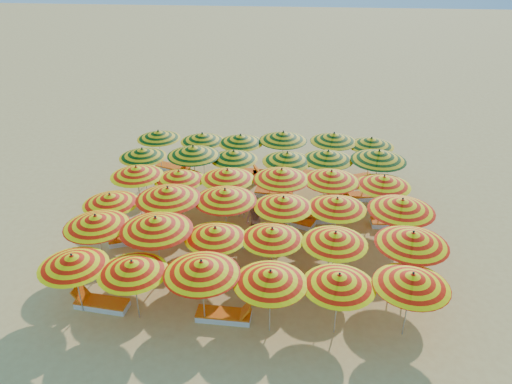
# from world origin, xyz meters

# --- Properties ---
(ground) EXTENTS (120.00, 120.00, 0.00)m
(ground) POSITION_xyz_m (0.00, 0.00, 0.00)
(ground) COLOR #DAB361
(ground) RESTS_ON ground
(umbrella_0) EXTENTS (2.77, 2.77, 2.23)m
(umbrella_0) POSITION_xyz_m (-5.05, -4.96, 1.97)
(umbrella_0) COLOR silver
(umbrella_0) RESTS_ON ground
(umbrella_1) EXTENTS (2.42, 2.42, 2.23)m
(umbrella_1) POSITION_xyz_m (-3.17, -5.09, 1.96)
(umbrella_1) COLOR silver
(umbrella_1) RESTS_ON ground
(umbrella_2) EXTENTS (2.87, 2.87, 2.40)m
(umbrella_2) POSITION_xyz_m (-1.09, -5.13, 2.11)
(umbrella_2) COLOR silver
(umbrella_2) RESTS_ON ground
(umbrella_3) EXTENTS (2.41, 2.41, 2.30)m
(umbrella_3) POSITION_xyz_m (0.92, -5.29, 2.03)
(umbrella_3) COLOR silver
(umbrella_3) RESTS_ON ground
(umbrella_4) EXTENTS (2.65, 2.65, 2.25)m
(umbrella_4) POSITION_xyz_m (2.86, -5.20, 1.98)
(umbrella_4) COLOR silver
(umbrella_4) RESTS_ON ground
(umbrella_5) EXTENTS (2.41, 2.41, 2.33)m
(umbrella_5) POSITION_xyz_m (4.90, -5.10, 2.05)
(umbrella_5) COLOR silver
(umbrella_5) RESTS_ON ground
(umbrella_6) EXTENTS (2.97, 2.97, 2.37)m
(umbrella_6) POSITION_xyz_m (-5.09, -2.87, 2.08)
(umbrella_6) COLOR silver
(umbrella_6) RESTS_ON ground
(umbrella_7) EXTENTS (3.12, 3.12, 2.55)m
(umbrella_7) POSITION_xyz_m (-2.96, -3.13, 2.25)
(umbrella_7) COLOR silver
(umbrella_7) RESTS_ON ground
(umbrella_8) EXTENTS (2.52, 2.52, 2.19)m
(umbrella_8) POSITION_xyz_m (-1.03, -3.01, 1.93)
(umbrella_8) COLOR silver
(umbrella_8) RESTS_ON ground
(umbrella_9) EXTENTS (2.66, 2.66, 2.20)m
(umbrella_9) POSITION_xyz_m (0.83, -2.91, 1.93)
(umbrella_9) COLOR silver
(umbrella_9) RESTS_ON ground
(umbrella_10) EXTENTS (2.72, 2.72, 2.26)m
(umbrella_10) POSITION_xyz_m (2.86, -3.07, 1.99)
(umbrella_10) COLOR silver
(umbrella_10) RESTS_ON ground
(umbrella_11) EXTENTS (2.45, 2.45, 2.47)m
(umbrella_11) POSITION_xyz_m (5.25, -3.15, 2.17)
(umbrella_11) COLOR silver
(umbrella_11) RESTS_ON ground
(umbrella_12) EXTENTS (2.65, 2.65, 2.19)m
(umbrella_12) POSITION_xyz_m (-5.26, -1.09, 1.92)
(umbrella_12) COLOR silver
(umbrella_12) RESTS_ON ground
(umbrella_13) EXTENTS (2.53, 2.53, 2.54)m
(umbrella_13) POSITION_xyz_m (-3.07, -1.04, 2.24)
(umbrella_13) COLOR silver
(umbrella_13) RESTS_ON ground
(umbrella_14) EXTENTS (2.54, 2.54, 2.45)m
(umbrella_14) POSITION_xyz_m (-1.01, -0.84, 2.16)
(umbrella_14) COLOR silver
(umbrella_14) RESTS_ON ground
(umbrella_15) EXTENTS (2.82, 2.82, 2.30)m
(umbrella_15) POSITION_xyz_m (1.12, -0.95, 2.02)
(umbrella_15) COLOR silver
(umbrella_15) RESTS_ON ground
(umbrella_16) EXTENTS (2.25, 2.25, 2.28)m
(umbrella_16) POSITION_xyz_m (3.04, -0.83, 2.00)
(umbrella_16) COLOR silver
(umbrella_16) RESTS_ON ground
(umbrella_17) EXTENTS (2.79, 2.79, 2.50)m
(umbrella_17) POSITION_xyz_m (5.26, -1.10, 2.20)
(umbrella_17) COLOR silver
(umbrella_17) RESTS_ON ground
(umbrella_18) EXTENTS (2.45, 2.45, 2.29)m
(umbrella_18) POSITION_xyz_m (-4.92, 1.08, 2.01)
(umbrella_18) COLOR silver
(umbrella_18) RESTS_ON ground
(umbrella_19) EXTENTS (2.53, 2.53, 2.19)m
(umbrella_19) POSITION_xyz_m (-3.16, 1.04, 1.92)
(umbrella_19) COLOR silver
(umbrella_19) RESTS_ON ground
(umbrella_20) EXTENTS (2.55, 2.55, 2.29)m
(umbrella_20) POSITION_xyz_m (-1.20, 1.11, 2.02)
(umbrella_20) COLOR silver
(umbrella_20) RESTS_ON ground
(umbrella_21) EXTENTS (2.86, 2.86, 2.41)m
(umbrella_21) POSITION_xyz_m (0.97, 1.10, 2.12)
(umbrella_21) COLOR silver
(umbrella_21) RESTS_ON ground
(umbrella_22) EXTENTS (2.56, 2.56, 2.38)m
(umbrella_22) POSITION_xyz_m (2.92, 1.17, 2.10)
(umbrella_22) COLOR silver
(umbrella_22) RESTS_ON ground
(umbrella_23) EXTENTS (2.67, 2.67, 2.27)m
(umbrella_23) POSITION_xyz_m (4.96, 1.10, 2.00)
(umbrella_23) COLOR silver
(umbrella_23) RESTS_ON ground
(umbrella_24) EXTENTS (2.49, 2.49, 2.20)m
(umbrella_24) POSITION_xyz_m (-5.25, 3.05, 1.94)
(umbrella_24) COLOR silver
(umbrella_24) RESTS_ON ground
(umbrella_25) EXTENTS (2.95, 2.95, 2.44)m
(umbrella_25) POSITION_xyz_m (-2.95, 2.98, 2.14)
(umbrella_25) COLOR silver
(umbrella_25) RESTS_ON ground
(umbrella_26) EXTENTS (2.67, 2.67, 2.21)m
(umbrella_26) POSITION_xyz_m (-1.20, 3.15, 1.95)
(umbrella_26) COLOR silver
(umbrella_26) RESTS_ON ground
(umbrella_27) EXTENTS (2.84, 2.84, 2.30)m
(umbrella_27) POSITION_xyz_m (1.13, 2.99, 2.02)
(umbrella_27) COLOR silver
(umbrella_27) RESTS_ON ground
(umbrella_28) EXTENTS (2.66, 2.66, 2.34)m
(umbrella_28) POSITION_xyz_m (2.88, 3.22, 2.06)
(umbrella_28) COLOR silver
(umbrella_28) RESTS_ON ground
(umbrella_29) EXTENTS (2.80, 2.80, 2.50)m
(umbrella_29) POSITION_xyz_m (5.00, 3.08, 2.20)
(umbrella_29) COLOR silver
(umbrella_29) RESTS_ON ground
(umbrella_30) EXTENTS (2.41, 2.41, 2.19)m
(umbrella_30) POSITION_xyz_m (-5.10, 5.21, 1.93)
(umbrella_30) COLOR silver
(umbrella_30) RESTS_ON ground
(umbrella_31) EXTENTS (2.20, 2.20, 2.21)m
(umbrella_31) POSITION_xyz_m (-2.93, 5.02, 1.95)
(umbrella_31) COLOR silver
(umbrella_31) RESTS_ON ground
(umbrella_32) EXTENTS (2.53, 2.53, 2.25)m
(umbrella_32) POSITION_xyz_m (-1.11, 4.92, 1.98)
(umbrella_32) COLOR silver
(umbrella_32) RESTS_ON ground
(umbrella_33) EXTENTS (2.48, 2.48, 2.39)m
(umbrella_33) POSITION_xyz_m (0.87, 5.12, 2.10)
(umbrella_33) COLOR silver
(umbrella_33) RESTS_ON ground
(umbrella_34) EXTENTS (2.68, 2.68, 2.34)m
(umbrella_34) POSITION_xyz_m (3.23, 5.28, 2.06)
(umbrella_34) COLOR silver
(umbrella_34) RESTS_ON ground
(umbrella_35) EXTENTS (2.20, 2.20, 2.24)m
(umbrella_35) POSITION_xyz_m (4.93, 5.09, 1.97)
(umbrella_35) COLOR silver
(umbrella_35) RESTS_ON ground
(lounger_0) EXTENTS (1.79, 0.77, 0.69)m
(lounger_0) POSITION_xyz_m (-4.54, -4.71, 0.15)
(lounger_0) COLOR white
(lounger_0) RESTS_ON ground
(lounger_1) EXTENTS (1.75, 0.65, 0.69)m
(lounger_1) POSITION_xyz_m (-0.49, -4.92, 0.15)
(lounger_1) COLOR white
(lounger_1) RESTS_ON ground
(lounger_2) EXTENTS (1.78, 0.73, 0.69)m
(lounger_2) POSITION_xyz_m (-3.56, -2.92, 0.15)
(lounger_2) COLOR white
(lounger_2) RESTS_ON ground
(lounger_3) EXTENTS (1.82, 1.01, 0.69)m
(lounger_3) POSITION_xyz_m (-1.63, -3.07, 0.15)
(lounger_3) COLOR white
(lounger_3) RESTS_ON ground
(lounger_4) EXTENTS (1.80, 0.83, 0.69)m
(lounger_4) POSITION_xyz_m (2.36, -3.12, 0.15)
(lounger_4) COLOR white
(lounger_4) RESTS_ON ground
(lounger_5) EXTENTS (1.82, 1.17, 0.69)m
(lounger_5) POSITION_xyz_m (-4.75, -1.01, 0.15)
(lounger_5) COLOR white
(lounger_5) RESTS_ON ground
(lounger_6) EXTENTS (1.82, 1.18, 0.69)m
(lounger_6) POSITION_xyz_m (-0.51, -0.80, 0.15)
(lounger_6) COLOR white
(lounger_6) RESTS_ON ground
(lounger_7) EXTENTS (1.82, 1.17, 0.69)m
(lounger_7) POSITION_xyz_m (1.47, 0.89, 0.15)
(lounger_7) COLOR white
(lounger_7) RESTS_ON ground
(lounger_8) EXTENTS (1.78, 0.73, 0.69)m
(lounger_8) POSITION_xyz_m (2.42, 1.19, 0.15)
(lounger_8) COLOR white
(lounger_8) RESTS_ON ground
(lounger_9) EXTENTS (1.75, 0.64, 0.69)m
(lounger_9) POSITION_xyz_m (5.56, 1.05, 0.15)
(lounger_9) COLOR white
(lounger_9) RESTS_ON ground
(lounger_10) EXTENTS (1.79, 0.79, 0.69)m
(lounger_10) POSITION_xyz_m (0.63, 3.14, 0.15)
(lounger_10) COLOR white
(lounger_10) RESTS_ON ground
(lounger_11) EXTENTS (1.81, 0.88, 0.69)m
(lounger_11) POSITION_xyz_m (4.40, 3.17, 0.15)
(lounger_11) COLOR white
(lounger_11) RESTS_ON ground
(lounger_12) EXTENTS (1.83, 1.12, 0.69)m
(lounger_12) POSITION_xyz_m (-4.51, 5.27, 0.15)
(lounger_12) COLOR white
(lounger_12) RESTS_ON ground
(lounger_13) EXTENTS (1.78, 0.74, 0.69)m
(lounger_13) POSITION_xyz_m (-0.61, 5.08, 0.15)
(lounger_13) COLOR white
(lounger_13) RESTS_ON ground
(lounger_14) EXTENTS (1.82, 0.95, 0.69)m
(lounger_14) POSITION_xyz_m (0.27, 5.07, 0.15)
(lounger_14) COLOR white
(lounger_14) RESTS_ON ground
(lounger_15) EXTENTS (1.81, 0.87, 0.69)m
(lounger_15) POSITION_xyz_m (2.73, 5.07, 0.15)
(lounger_15) COLOR white
(lounger_15) RESTS_ON ground
(lounger_16) EXTENTS (1.82, 1.25, 0.69)m
(lounger_16) POSITION_xyz_m (4.34, 4.84, 0.15)
(lounger_16) COLOR white
(lounger_16) RESTS_ON ground
(beachgoer_b) EXTENTS (0.90, 0.90, 1.47)m
(beachgoer_b) POSITION_xyz_m (-0.02, -0.24, 0.73)
(beachgoer_b) COLOR tan
(beachgoer_b) RESTS_ON ground
(beachgoer_a) EXTENTS (0.50, 0.36, 1.27)m
(beachgoer_a) POSITION_xyz_m (-0.66, 1.21, 0.63)
(beachgoer_a) COLOR tan
(beachgoer_a) RESTS_ON ground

